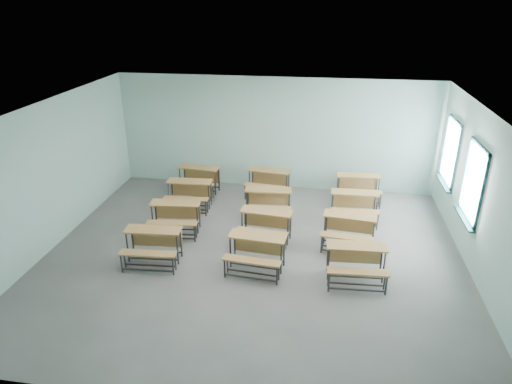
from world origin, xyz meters
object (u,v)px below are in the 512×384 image
(desk_unit_r1c0, at_px, (175,213))
(desk_unit_r1c2, at_px, (349,227))
(desk_unit_r2c0, at_px, (189,191))
(desk_unit_r0c2, at_px, (356,259))
(desk_unit_r2c2, at_px, (355,202))
(desk_unit_r3c0, at_px, (198,176))
(desk_unit_r2c1, at_px, (268,199))
(desk_unit_r0c1, at_px, (256,248))
(desk_unit_r0c0, at_px, (152,242))
(desk_unit_r1c1, at_px, (265,222))
(desk_unit_r3c2, at_px, (359,184))
(desk_unit_r3c1, at_px, (268,179))

(desk_unit_r1c0, bearing_deg, desk_unit_r1c2, -6.55)
(desk_unit_r1c2, xyz_separation_m, desk_unit_r2c0, (-4.11, 1.41, 0.00))
(desk_unit_r0c2, relative_size, desk_unit_r2c2, 1.02)
(desk_unit_r2c0, distance_m, desk_unit_r3c0, 1.05)
(desk_unit_r2c1, bearing_deg, desk_unit_r1c0, -155.18)
(desk_unit_r0c1, bearing_deg, desk_unit_r0c2, 3.16)
(desk_unit_r0c0, xyz_separation_m, desk_unit_r1c2, (4.09, 1.31, 0.00))
(desk_unit_r1c1, bearing_deg, desk_unit_r2c1, 100.70)
(desk_unit_r1c0, relative_size, desk_unit_r2c2, 1.05)
(desk_unit_r0c1, xyz_separation_m, desk_unit_r3c2, (2.24, 3.78, 0.00))
(desk_unit_r0c2, bearing_deg, desk_unit_r2c0, 143.97)
(desk_unit_r3c0, relative_size, desk_unit_r3c2, 1.03)
(desk_unit_r0c2, bearing_deg, desk_unit_r3c0, 135.39)
(desk_unit_r0c1, relative_size, desk_unit_r1c0, 1.00)
(desk_unit_r0c2, height_order, desk_unit_r2c0, same)
(desk_unit_r2c0, height_order, desk_unit_r2c2, same)
(desk_unit_r1c0, relative_size, desk_unit_r1c2, 0.99)
(desk_unit_r0c1, bearing_deg, desk_unit_r1c2, 38.72)
(desk_unit_r2c0, relative_size, desk_unit_r3c0, 0.96)
(desk_unit_r2c0, bearing_deg, desk_unit_r3c0, 90.01)
(desk_unit_r1c1, bearing_deg, desk_unit_r0c1, -85.25)
(desk_unit_r1c1, bearing_deg, desk_unit_r0c2, -26.57)
(desk_unit_r1c0, bearing_deg, desk_unit_r3c2, 23.68)
(desk_unit_r0c1, distance_m, desk_unit_r2c2, 3.31)
(desk_unit_r0c2, xyz_separation_m, desk_unit_r3c2, (0.24, 3.86, 0.00))
(desk_unit_r2c1, height_order, desk_unit_r3c2, same)
(desk_unit_r0c0, relative_size, desk_unit_r0c2, 1.01)
(desk_unit_r0c0, bearing_deg, desk_unit_r2c0, 86.48)
(desk_unit_r1c1, relative_size, desk_unit_r2c0, 1.03)
(desk_unit_r0c0, height_order, desk_unit_r1c2, same)
(desk_unit_r1c1, distance_m, desk_unit_r3c2, 3.41)
(desk_unit_r2c0, relative_size, desk_unit_r3c1, 0.95)
(desk_unit_r2c1, xyz_separation_m, desk_unit_r3c2, (2.31, 1.36, 0.00))
(desk_unit_r0c2, relative_size, desk_unit_r1c2, 0.96)
(desk_unit_r2c2, bearing_deg, desk_unit_r0c2, -92.91)
(desk_unit_r2c0, bearing_deg, desk_unit_r2c1, -8.98)
(desk_unit_r0c1, height_order, desk_unit_r1c2, same)
(desk_unit_r1c0, xyz_separation_m, desk_unit_r2c1, (2.07, 1.12, 0.00))
(desk_unit_r1c1, height_order, desk_unit_r1c2, same)
(desk_unit_r1c2, bearing_deg, desk_unit_r0c1, -139.62)
(desk_unit_r1c0, relative_size, desk_unit_r3c2, 1.02)
(desk_unit_r0c0, distance_m, desk_unit_r3c1, 4.30)
(desk_unit_r1c0, xyz_separation_m, desk_unit_r2c2, (4.22, 1.28, 0.00))
(desk_unit_r2c2, bearing_deg, desk_unit_r3c1, 151.35)
(desk_unit_r0c1, height_order, desk_unit_r1c1, same)
(desk_unit_r0c1, bearing_deg, desk_unit_r2c1, 97.13)
(desk_unit_r0c2, bearing_deg, desk_unit_r0c1, 174.79)
(desk_unit_r3c0, bearing_deg, desk_unit_r3c1, 9.10)
(desk_unit_r1c1, relative_size, desk_unit_r2c1, 1.02)
(desk_unit_r3c2, bearing_deg, desk_unit_r1c2, -101.27)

